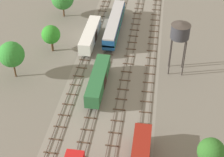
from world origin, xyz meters
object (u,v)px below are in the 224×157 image
Objects in this scene: diesel_railcar_left_farther at (114,24)px; water_tower at (180,31)px; freight_boxcar_far_left_far at (90,35)px; freight_boxcar_left_midfar at (98,80)px.

water_tower is at bearing -42.30° from diesel_railcar_left_farther.
freight_boxcar_far_left_far is at bearing 158.49° from water_tower.
water_tower reaches higher than freight_boxcar_left_midfar.
freight_boxcar_far_left_far is at bearing 106.50° from freight_boxcar_left_midfar.
diesel_railcar_left_farther is 21.89m from water_tower.
water_tower is at bearing -21.51° from freight_boxcar_far_left_far.
diesel_railcar_left_farther is at bearing 50.28° from freight_boxcar_far_left_far.
diesel_railcar_left_farther is (-0.01, 22.61, 0.15)m from freight_boxcar_left_midfar.
freight_boxcar_far_left_far is 22.94m from water_tower.
water_tower is (20.22, -7.97, 7.36)m from freight_boxcar_far_left_far.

